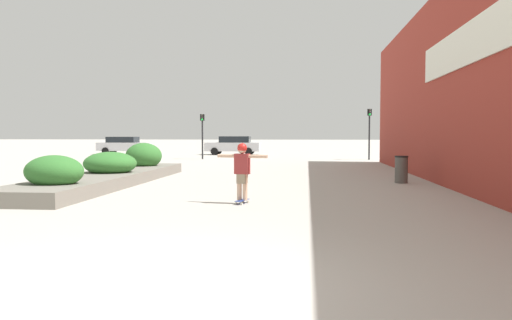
{
  "coord_description": "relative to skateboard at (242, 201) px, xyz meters",
  "views": [
    {
      "loc": [
        1.87,
        -5.56,
        1.76
      ],
      "look_at": [
        0.17,
        11.03,
        0.89
      ],
      "focal_mm": 35.0,
      "sensor_mm": 36.0,
      "label": 1
    }
  ],
  "objects": [
    {
      "name": "traffic_light_right",
      "position": [
        5.86,
        22.23,
        2.3
      ],
      "size": [
        0.28,
        0.3,
        3.47
      ],
      "color": "black",
      "rests_on": "ground_plane"
    },
    {
      "name": "trash_bin",
      "position": [
        5.0,
        5.86,
        0.42
      ],
      "size": [
        0.48,
        0.48,
        0.98
      ],
      "color": "#514C47",
      "rests_on": "ground_plane"
    },
    {
      "name": "skateboard",
      "position": [
        0.0,
        0.0,
        0.0
      ],
      "size": [
        0.32,
        0.63,
        0.09
      ],
      "rotation": [
        0.0,
        0.0,
        -0.26
      ],
      "color": "navy",
      "rests_on": "ground_plane"
    },
    {
      "name": "skateboarder",
      "position": [
        0.0,
        0.0,
        0.9
      ],
      "size": [
        1.32,
        0.43,
        1.44
      ],
      "rotation": [
        0.0,
        0.0,
        -0.26
      ],
      "color": "tan",
      "rests_on": "skateboard"
    },
    {
      "name": "traffic_light_left",
      "position": [
        -5.66,
        21.91,
        2.1
      ],
      "size": [
        0.28,
        0.3,
        3.15
      ],
      "color": "black",
      "rests_on": "ground_plane"
    },
    {
      "name": "ground_plane",
      "position": [
        -0.25,
        -6.88,
        -0.07
      ],
      "size": [
        300.0,
        300.0,
        0.0
      ],
      "primitive_type": "plane",
      "color": "#ADA89E"
    },
    {
      "name": "building_wall_right",
      "position": [
        6.47,
        3.85,
        3.35
      ],
      "size": [
        0.67,
        31.16,
        6.82
      ],
      "color": "maroon",
      "rests_on": "ground_plane"
    },
    {
      "name": "car_leftmost",
      "position": [
        -4.59,
        29.5,
        0.75
      ],
      "size": [
        4.61,
        2.01,
        1.57
      ],
      "rotation": [
        0.0,
        0.0,
        1.57
      ],
      "color": "#BCBCC1",
      "rests_on": "ground_plane"
    },
    {
      "name": "planter_box",
      "position": [
        -5.29,
        4.58,
        0.36
      ],
      "size": [
        2.19,
        11.68,
        1.38
      ],
      "color": "slate",
      "rests_on": "ground_plane"
    },
    {
      "name": "car_center_left",
      "position": [
        -14.23,
        29.62,
        0.73
      ],
      "size": [
        4.52,
        1.89,
        1.52
      ],
      "rotation": [
        0.0,
        0.0,
        -1.57
      ],
      "color": "#BCBCC1",
      "rests_on": "ground_plane"
    }
  ]
}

